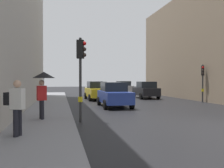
{
  "coord_description": "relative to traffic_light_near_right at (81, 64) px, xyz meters",
  "views": [
    {
      "loc": [
        -6.45,
        -8.82,
        1.93
      ],
      "look_at": [
        -2.03,
        11.43,
        1.58
      ],
      "focal_mm": 38.1,
      "sensor_mm": 36.0,
      "label": 1
    }
  ],
  "objects": [
    {
      "name": "traffic_light_mid_street",
      "position": [
        11.07,
        7.43,
        -0.4
      ],
      "size": [
        0.37,
        0.44,
        3.26
      ],
      "color": "#2D2D2D",
      "rests_on": "ground"
    },
    {
      "name": "pedestrian_with_black_backpack",
      "position": [
        -2.28,
        -2.93,
        -1.49
      ],
      "size": [
        0.66,
        0.47,
        1.77
      ],
      "color": "black",
      "rests_on": "sidewalk_kerb"
    },
    {
      "name": "ground_plane",
      "position": [
        5.53,
        -2.04,
        -2.65
      ],
      "size": [
        120.0,
        120.0,
        0.0
      ],
      "primitive_type": "plane",
      "color": "black"
    },
    {
      "name": "car_dark_suv",
      "position": [
        7.84,
        12.68,
        -1.77
      ],
      "size": [
        2.18,
        4.28,
        1.76
      ],
      "color": "black",
      "rests_on": "ground"
    },
    {
      "name": "car_white_compact",
      "position": [
        3.24,
        17.92,
        -1.77
      ],
      "size": [
        2.22,
        4.3,
        1.76
      ],
      "color": "silver",
      "rests_on": "ground"
    },
    {
      "name": "sidewalk_kerb",
      "position": [
        -1.6,
        3.96,
        -2.57
      ],
      "size": [
        2.56,
        40.0,
        0.16
      ],
      "primitive_type": "cube",
      "color": "gray",
      "rests_on": "ground"
    },
    {
      "name": "car_yellow_taxi",
      "position": [
        2.55,
        11.96,
        -1.77
      ],
      "size": [
        2.15,
        4.27,
        1.76
      ],
      "color": "yellow",
      "rests_on": "ground"
    },
    {
      "name": "pedestrian_with_umbrella",
      "position": [
        -1.68,
        0.31,
        -0.81
      ],
      "size": [
        1.0,
        1.0,
        2.14
      ],
      "color": "black",
      "rests_on": "sidewalk_kerb"
    },
    {
      "name": "traffic_light_near_right",
      "position": [
        0.0,
        0.0,
        0.0
      ],
      "size": [
        0.45,
        0.33,
        3.85
      ],
      "color": "#2D2D2D",
      "rests_on": "ground"
    },
    {
      "name": "car_blue_van",
      "position": [
        2.85,
        5.71,
        -1.77
      ],
      "size": [
        2.03,
        4.21,
        1.76
      ],
      "color": "navy",
      "rests_on": "ground"
    },
    {
      "name": "car_silver_hatchback",
      "position": [
        7.86,
        21.95,
        -1.77
      ],
      "size": [
        2.17,
        4.28,
        1.76
      ],
      "color": "#BCBCC1",
      "rests_on": "ground"
    }
  ]
}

